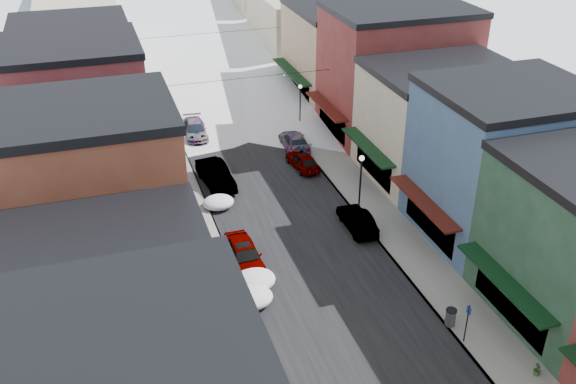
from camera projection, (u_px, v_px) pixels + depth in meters
road at (199, 76)px, 73.83m from camera, size 10.00×160.00×0.01m
sidewalk_left at (141, 81)px, 72.04m from camera, size 3.20×160.00×0.15m
sidewalk_right at (254, 70)px, 75.56m from camera, size 3.20×160.00×0.15m
curb_left at (155, 80)px, 72.45m from camera, size 0.10×160.00×0.15m
curb_right at (242, 71)px, 75.15m from camera, size 0.10×160.00×0.15m
bldg_l_cream at (100, 334)px, 28.42m from camera, size 11.30×8.20×9.50m
bldg_l_brick_near at (77, 217)px, 34.23m from camera, size 12.30×8.20×12.50m
bldg_l_grayblue at (86, 175)px, 42.30m from camera, size 11.30×9.20×9.00m
bldg_l_brick_far at (65, 114)px, 49.05m from camera, size 13.30×9.20×11.00m
bldg_l_tan at (76, 78)px, 57.90m from camera, size 11.30×11.20×10.00m
bldg_r_blue at (503, 162)px, 42.30m from camera, size 11.30×9.20×10.50m
bldg_r_cream at (440, 122)px, 50.30m from camera, size 12.30×9.20×9.00m
bldg_r_brick_far at (396, 71)px, 57.33m from camera, size 13.30×9.20×11.50m
bldg_r_tan at (343, 52)px, 65.88m from camera, size 11.30×11.20×9.50m
overhead_cables at (220, 54)px, 60.42m from camera, size 16.40×15.04×0.04m
car_silver_sedan at (244, 255)px, 40.63m from camera, size 2.11×5.04×1.70m
car_dark_hatch at (216, 175)px, 50.28m from camera, size 2.44×5.40×1.72m
car_silver_wagon at (195, 130)px, 58.36m from camera, size 2.38×5.12×1.45m
car_green_sedan at (357, 220)px, 44.60m from camera, size 1.56×4.37×1.44m
car_gray_suv at (303, 160)px, 52.90m from camera, size 2.12×4.27×1.40m
car_black_sedan at (295, 141)px, 56.21m from camera, size 2.38×5.14×1.45m
car_lane_silver at (187, 77)px, 70.78m from camera, size 2.10×5.04×1.71m
car_lane_white at (199, 45)px, 82.17m from camera, size 2.76×5.84×1.61m
parking_sign at (467, 320)px, 34.01m from camera, size 0.08×0.33×2.46m
trash_can at (451, 317)px, 35.62m from camera, size 0.62×0.62×1.05m
streetlamp_near at (361, 177)px, 45.21m from camera, size 0.38×0.38×4.59m
streetlamp_far at (300, 100)px, 59.37m from camera, size 0.34×0.34×4.09m
planter_far at (537, 370)px, 32.38m from camera, size 0.54×0.54×0.68m
snow_pile_near at (253, 297)px, 37.50m from camera, size 2.42×2.69×1.02m
snow_pile_mid at (254, 280)px, 38.90m from camera, size 2.66×2.84×1.12m
snow_pile_far at (218, 202)px, 47.34m from camera, size 2.30×2.62×0.97m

